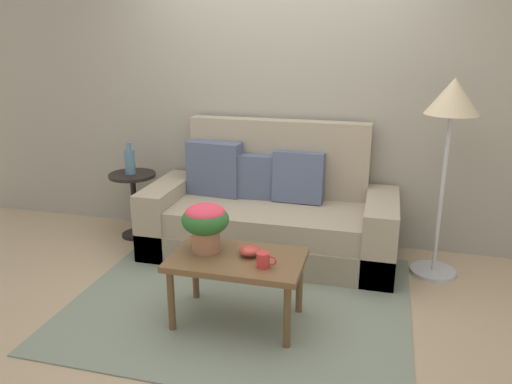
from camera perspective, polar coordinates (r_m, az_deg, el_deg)
name	(u,v)px	position (r m, az deg, el deg)	size (l,w,h in m)	color
ground_plane	(243,299)	(3.72, -1.52, -12.06)	(14.00, 14.00, 0.00)	tan
wall_back	(283,79)	(4.51, 3.05, 12.73)	(6.40, 0.12, 2.91)	gray
area_rug	(242,300)	(3.70, -1.63, -12.18)	(2.35, 1.96, 0.01)	gray
couch	(269,216)	(4.32, 1.49, -2.74)	(2.10, 0.86, 1.12)	gray
coffee_table	(237,265)	(3.28, -2.18, -8.33)	(0.86, 0.53, 0.47)	brown
side_table	(134,193)	(4.78, -13.72, -0.16)	(0.42, 0.42, 0.61)	black
floor_lamp	(451,115)	(3.96, 21.28, 8.15)	(0.39, 0.39, 1.54)	#B2B2B7
potted_plant	(205,221)	(3.28, -5.76, -3.34)	(0.31, 0.31, 0.32)	#A36B4C
coffee_mug	(264,260)	(3.10, 0.87, -7.71)	(0.13, 0.08, 0.09)	red
snack_bowl	(250,250)	(3.25, -0.72, -6.64)	(0.14, 0.14, 0.07)	#B2382D
table_vase	(130,161)	(4.70, -14.14, 3.42)	(0.09, 0.09, 0.29)	slate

